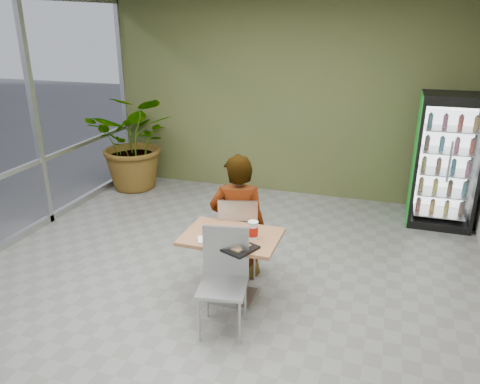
% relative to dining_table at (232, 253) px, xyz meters
% --- Properties ---
extents(ground, '(7.00, 7.00, 0.00)m').
position_rel_dining_table_xyz_m(ground, '(-0.24, -0.08, -0.54)').
color(ground, gray).
rests_on(ground, ground).
extents(room_envelope, '(6.00, 7.00, 3.20)m').
position_rel_dining_table_xyz_m(room_envelope, '(-0.24, -0.08, 1.06)').
color(room_envelope, beige).
rests_on(room_envelope, ground).
extents(dining_table, '(0.99, 0.70, 0.75)m').
position_rel_dining_table_xyz_m(dining_table, '(0.00, 0.00, 0.00)').
color(dining_table, tan).
rests_on(dining_table, ground).
extents(chair_far, '(0.53, 0.53, 0.99)m').
position_rel_dining_table_xyz_m(chair_far, '(-0.07, 0.46, 0.04)').
color(chair_far, '#AEB0B3').
rests_on(chair_far, ground).
extents(chair_near, '(0.52, 0.52, 1.01)m').
position_rel_dining_table_xyz_m(chair_near, '(0.08, -0.46, 0.05)').
color(chair_near, '#AEB0B3').
rests_on(chair_near, ground).
extents(seated_woman, '(0.73, 0.56, 1.77)m').
position_rel_dining_table_xyz_m(seated_woman, '(-0.10, 0.51, 0.05)').
color(seated_woman, black).
rests_on(seated_woman, ground).
extents(pizza_plate, '(0.27, 0.20, 0.03)m').
position_rel_dining_table_xyz_m(pizza_plate, '(-0.10, 0.03, 0.23)').
color(pizza_plate, white).
rests_on(pizza_plate, dining_table).
extents(soda_cup, '(0.11, 0.11, 0.19)m').
position_rel_dining_table_xyz_m(soda_cup, '(0.23, -0.01, 0.31)').
color(soda_cup, white).
rests_on(soda_cup, dining_table).
extents(napkin_stack, '(0.21, 0.21, 0.02)m').
position_rel_dining_table_xyz_m(napkin_stack, '(-0.21, -0.20, 0.22)').
color(napkin_stack, white).
rests_on(napkin_stack, dining_table).
extents(cafeteria_tray, '(0.52, 0.46, 0.02)m').
position_rel_dining_table_xyz_m(cafeteria_tray, '(0.11, -0.25, 0.23)').
color(cafeteria_tray, black).
rests_on(cafeteria_tray, dining_table).
extents(beverage_fridge, '(0.87, 0.67, 1.90)m').
position_rel_dining_table_xyz_m(beverage_fridge, '(2.26, 2.79, 0.41)').
color(beverage_fridge, black).
rests_on(beverage_fridge, ground).
extents(potted_plant, '(1.71, 1.54, 1.68)m').
position_rel_dining_table_xyz_m(potted_plant, '(-2.71, 2.83, 0.30)').
color(potted_plant, '#3B6B2B').
rests_on(potted_plant, ground).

